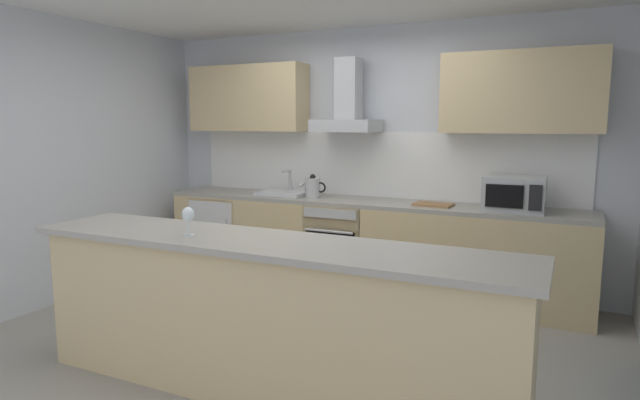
{
  "coord_description": "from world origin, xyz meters",
  "views": [
    {
      "loc": [
        1.85,
        -3.41,
        1.65
      ],
      "look_at": [
        0.07,
        0.33,
        1.05
      ],
      "focal_mm": 30.0,
      "sensor_mm": 36.0,
      "label": 1
    }
  ],
  "objects_px": {
    "oven": "(341,243)",
    "refrigerator": "(226,234)",
    "kettle": "(313,187)",
    "range_hood": "(347,109)",
    "wine_glass": "(188,216)",
    "chopping_board": "(433,205)",
    "sink": "(285,193)",
    "microwave": "(514,194)"
  },
  "relations": [
    {
      "from": "range_hood",
      "to": "chopping_board",
      "type": "relative_size",
      "value": 2.12
    },
    {
      "from": "kettle",
      "to": "chopping_board",
      "type": "height_order",
      "value": "kettle"
    },
    {
      "from": "chopping_board",
      "to": "range_hood",
      "type": "bearing_deg",
      "value": 170.54
    },
    {
      "from": "sink",
      "to": "wine_glass",
      "type": "bearing_deg",
      "value": -75.36
    },
    {
      "from": "wine_glass",
      "to": "range_hood",
      "type": "bearing_deg",
      "value": 88.5
    },
    {
      "from": "wine_glass",
      "to": "chopping_board",
      "type": "xyz_separation_m",
      "value": [
        0.98,
        2.23,
        -0.18
      ]
    },
    {
      "from": "sink",
      "to": "wine_glass",
      "type": "height_order",
      "value": "sink"
    },
    {
      "from": "sink",
      "to": "kettle",
      "type": "bearing_deg",
      "value": -7.25
    },
    {
      "from": "refrigerator",
      "to": "microwave",
      "type": "height_order",
      "value": "microwave"
    },
    {
      "from": "range_hood",
      "to": "microwave",
      "type": "bearing_deg",
      "value": -5.58
    },
    {
      "from": "microwave",
      "to": "kettle",
      "type": "bearing_deg",
      "value": -179.83
    },
    {
      "from": "kettle",
      "to": "wine_glass",
      "type": "bearing_deg",
      "value": -83.83
    },
    {
      "from": "range_hood",
      "to": "wine_glass",
      "type": "relative_size",
      "value": 4.05
    },
    {
      "from": "chopping_board",
      "to": "refrigerator",
      "type": "bearing_deg",
      "value": 179.48
    },
    {
      "from": "kettle",
      "to": "chopping_board",
      "type": "xyz_separation_m",
      "value": [
        1.22,
        0.01,
        -0.09
      ]
    },
    {
      "from": "refrigerator",
      "to": "sink",
      "type": "height_order",
      "value": "sink"
    },
    {
      "from": "sink",
      "to": "range_hood",
      "type": "bearing_deg",
      "value": 10.28
    },
    {
      "from": "oven",
      "to": "refrigerator",
      "type": "xyz_separation_m",
      "value": [
        -1.4,
        -0.0,
        -0.03
      ]
    },
    {
      "from": "wine_glass",
      "to": "oven",
      "type": "bearing_deg",
      "value": 88.42
    },
    {
      "from": "wine_glass",
      "to": "sink",
      "type": "bearing_deg",
      "value": 104.64
    },
    {
      "from": "oven",
      "to": "chopping_board",
      "type": "relative_size",
      "value": 2.35
    },
    {
      "from": "refrigerator",
      "to": "microwave",
      "type": "distance_m",
      "value": 3.07
    },
    {
      "from": "oven",
      "to": "chopping_board",
      "type": "bearing_deg",
      "value": -1.48
    },
    {
      "from": "microwave",
      "to": "range_hood",
      "type": "distance_m",
      "value": 1.78
    },
    {
      "from": "microwave",
      "to": "range_hood",
      "type": "xyz_separation_m",
      "value": [
        -1.61,
        0.16,
        0.74
      ]
    },
    {
      "from": "oven",
      "to": "kettle",
      "type": "bearing_deg",
      "value": -173.64
    },
    {
      "from": "refrigerator",
      "to": "sink",
      "type": "xyz_separation_m",
      "value": [
        0.74,
        0.01,
        0.5
      ]
    },
    {
      "from": "microwave",
      "to": "sink",
      "type": "bearing_deg",
      "value": 179.02
    },
    {
      "from": "oven",
      "to": "sink",
      "type": "relative_size",
      "value": 1.6
    },
    {
      "from": "oven",
      "to": "wine_glass",
      "type": "height_order",
      "value": "wine_glass"
    },
    {
      "from": "wine_glass",
      "to": "chopping_board",
      "type": "relative_size",
      "value": 0.52
    },
    {
      "from": "refrigerator",
      "to": "chopping_board",
      "type": "distance_m",
      "value": 2.37
    },
    {
      "from": "oven",
      "to": "range_hood",
      "type": "relative_size",
      "value": 1.11
    },
    {
      "from": "kettle",
      "to": "range_hood",
      "type": "bearing_deg",
      "value": 28.37
    },
    {
      "from": "microwave",
      "to": "chopping_board",
      "type": "distance_m",
      "value": 0.71
    },
    {
      "from": "oven",
      "to": "refrigerator",
      "type": "relative_size",
      "value": 0.94
    },
    {
      "from": "refrigerator",
      "to": "chopping_board",
      "type": "bearing_deg",
      "value": -0.52
    },
    {
      "from": "oven",
      "to": "chopping_board",
      "type": "distance_m",
      "value": 1.02
    },
    {
      "from": "oven",
      "to": "refrigerator",
      "type": "bearing_deg",
      "value": -179.89
    },
    {
      "from": "sink",
      "to": "wine_glass",
      "type": "xyz_separation_m",
      "value": [
        0.59,
        -2.26,
        0.16
      ]
    },
    {
      "from": "oven",
      "to": "wine_glass",
      "type": "xyz_separation_m",
      "value": [
        -0.06,
        -2.25,
        0.63
      ]
    },
    {
      "from": "refrigerator",
      "to": "range_hood",
      "type": "height_order",
      "value": "range_hood"
    }
  ]
}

